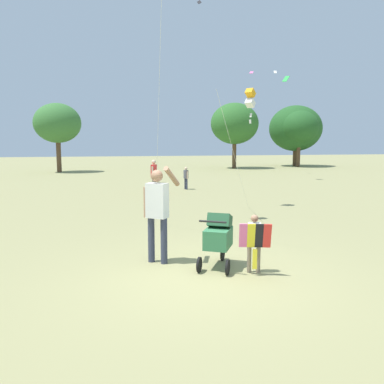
% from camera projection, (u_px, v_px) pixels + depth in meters
% --- Properties ---
extents(ground_plane, '(120.00, 120.00, 0.00)m').
position_uv_depth(ground_plane, '(207.00, 276.00, 6.76)').
color(ground_plane, '#938E5B').
extents(treeline_distant, '(43.62, 7.02, 6.49)m').
position_uv_depth(treeline_distant, '(145.00, 123.00, 32.92)').
color(treeline_distant, brown).
rests_on(treeline_distant, ground).
extents(child_with_butterfly_kite, '(0.58, 0.43, 1.06)m').
position_uv_depth(child_with_butterfly_kite, '(254.00, 238.00, 6.84)').
color(child_with_butterfly_kite, '#7F705B').
rests_on(child_with_butterfly_kite, ground).
extents(person_adult_flyer, '(0.73, 0.49, 1.89)m').
position_uv_depth(person_adult_flyer, '(157.00, 207.00, 7.39)').
color(person_adult_flyer, '#33384C').
rests_on(person_adult_flyer, ground).
extents(stroller, '(0.85, 1.09, 1.03)m').
position_uv_depth(stroller, '(218.00, 235.00, 7.19)').
color(stroller, black).
rests_on(stroller, ground).
extents(kite_orange_delta, '(2.43, 3.51, 4.22)m').
position_uv_depth(kite_orange_delta, '(250.00, 99.00, 13.52)').
color(kite_orange_delta, '#F4A319').
rests_on(kite_orange_delta, ground).
extents(distant_kites_cluster, '(5.49, 12.47, 8.32)m').
position_uv_depth(distant_kites_cluster, '(250.00, 56.00, 29.38)').
color(distant_kites_cluster, white).
extents(person_red_shirt, '(0.21, 0.35, 1.12)m').
position_uv_depth(person_red_shirt, '(186.00, 176.00, 19.16)').
color(person_red_shirt, '#33384C').
rests_on(person_red_shirt, ground).
extents(person_sitting_far, '(0.32, 0.46, 1.55)m').
position_uv_depth(person_sitting_far, '(154.00, 174.00, 17.51)').
color(person_sitting_far, '#7F705B').
rests_on(person_sitting_far, ground).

